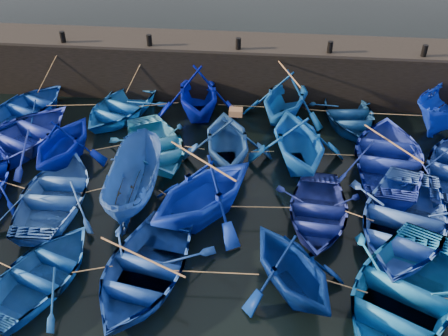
{
  "coord_description": "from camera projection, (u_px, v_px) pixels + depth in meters",
  "views": [
    {
      "loc": [
        1.45,
        -11.38,
        11.31
      ],
      "look_at": [
        0.0,
        3.2,
        0.7
      ],
      "focal_mm": 40.0,
      "sensor_mm": 36.0,
      "label": 1
    }
  ],
  "objects": [
    {
      "name": "ground",
      "position": [
        214.0,
        244.0,
        15.92
      ],
      "size": [
        120.0,
        120.0,
        0.0
      ],
      "primitive_type": "plane",
      "color": "black",
      "rests_on": "ground"
    },
    {
      "name": "quay_wall",
      "position": [
        239.0,
        69.0,
        23.65
      ],
      "size": [
        26.0,
        2.5,
        2.5
      ],
      "primitive_type": "cube",
      "color": "black",
      "rests_on": "ground"
    },
    {
      "name": "quay_top",
      "position": [
        240.0,
        43.0,
        22.88
      ],
      "size": [
        26.0,
        2.5,
        0.12
      ],
      "primitive_type": "cube",
      "color": "black",
      "rests_on": "quay_wall"
    },
    {
      "name": "bollard_0",
      "position": [
        63.0,
        37.0,
        22.62
      ],
      "size": [
        0.24,
        0.24,
        0.5
      ],
      "primitive_type": "cylinder",
      "color": "black",
      "rests_on": "quay_top"
    },
    {
      "name": "bollard_1",
      "position": [
        149.0,
        40.0,
        22.3
      ],
      "size": [
        0.24,
        0.24,
        0.5
      ],
      "primitive_type": "cylinder",
      "color": "black",
      "rests_on": "quay_top"
    },
    {
      "name": "bollard_2",
      "position": [
        238.0,
        44.0,
        21.98
      ],
      "size": [
        0.24,
        0.24,
        0.5
      ],
      "primitive_type": "cylinder",
      "color": "black",
      "rests_on": "quay_top"
    },
    {
      "name": "bollard_3",
      "position": [
        330.0,
        47.0,
        21.66
      ],
      "size": [
        0.24,
        0.24,
        0.5
      ],
      "primitive_type": "cylinder",
      "color": "black",
      "rests_on": "quay_top"
    },
    {
      "name": "bollard_4",
      "position": [
        424.0,
        51.0,
        21.34
      ],
      "size": [
        0.24,
        0.24,
        0.5
      ],
      "primitive_type": "cylinder",
      "color": "black",
      "rests_on": "quay_top"
    },
    {
      "name": "boat_0",
      "position": [
        28.0,
        107.0,
        22.3
      ],
      "size": [
        4.59,
        5.29,
        0.92
      ],
      "primitive_type": "imported",
      "rotation": [
        0.0,
        0.0,
        2.76
      ],
      "color": "navy",
      "rests_on": "ground"
    },
    {
      "name": "boat_1",
      "position": [
        119.0,
        107.0,
        22.24
      ],
      "size": [
        4.55,
        5.32,
        0.93
      ],
      "primitive_type": "imported",
      "rotation": [
        0.0,
        0.0,
        -0.34
      ],
      "color": "blue",
      "rests_on": "ground"
    },
    {
      "name": "boat_2",
      "position": [
        198.0,
        92.0,
        21.99
      ],
      "size": [
        4.45,
        4.93,
        2.28
      ],
      "primitive_type": "imported",
      "rotation": [
        0.0,
        0.0,
        0.18
      ],
      "color": "#000C97",
      "rests_on": "ground"
    },
    {
      "name": "boat_3",
      "position": [
        286.0,
        97.0,
        21.67
      ],
      "size": [
        4.77,
        5.15,
        2.24
      ],
      "primitive_type": "imported",
      "rotation": [
        0.0,
        0.0,
        -0.3
      ],
      "color": "blue",
      "rests_on": "ground"
    },
    {
      "name": "boat_4",
      "position": [
        349.0,
        114.0,
        21.76
      ],
      "size": [
        3.74,
        4.82,
        0.92
      ],
      "primitive_type": "imported",
      "rotation": [
        0.0,
        0.0,
        0.14
      ],
      "color": "navy",
      "rests_on": "ground"
    },
    {
      "name": "boat_6",
      "position": [
        19.0,
        138.0,
        20.03
      ],
      "size": [
        5.74,
        6.49,
        1.12
      ],
      "primitive_type": "imported",
      "rotation": [
        0.0,
        0.0,
        2.71
      ],
      "color": "#192BA1",
      "rests_on": "ground"
    },
    {
      "name": "boat_7",
      "position": [
        63.0,
        141.0,
        19.07
      ],
      "size": [
        3.72,
        4.14,
        1.93
      ],
      "primitive_type": "imported",
      "rotation": [
        0.0,
        0.0,
        2.97
      ],
      "color": "#001097",
      "rests_on": "ground"
    },
    {
      "name": "boat_8",
      "position": [
        156.0,
        146.0,
        19.71
      ],
      "size": [
        4.94,
        5.47,
        0.93
      ],
      "primitive_type": "imported",
      "rotation": [
        0.0,
        0.0,
        0.49
      ],
      "color": "#2C7FCE",
      "rests_on": "ground"
    },
    {
      "name": "boat_9",
      "position": [
        228.0,
        139.0,
        18.97
      ],
      "size": [
        4.15,
        4.61,
        2.15
      ],
      "primitive_type": "imported",
      "rotation": [
        0.0,
        0.0,
        3.31
      ],
      "color": "#1E4E8F",
      "rests_on": "ground"
    },
    {
      "name": "boat_10",
      "position": [
        299.0,
        139.0,
        18.81
      ],
      "size": [
        4.65,
        5.11,
        2.31
      ],
      "primitive_type": "imported",
      "rotation": [
        0.0,
        0.0,
        3.36
      ],
      "color": "blue",
      "rests_on": "ground"
    },
    {
      "name": "boat_11",
      "position": [
        389.0,
        156.0,
        18.91
      ],
      "size": [
        4.69,
        6.05,
        1.15
      ],
      "primitive_type": "imported",
      "rotation": [
        0.0,
        0.0,
        3.01
      ],
      "color": "#1A2FA5",
      "rests_on": "ground"
    },
    {
      "name": "boat_14",
      "position": [
        56.0,
        193.0,
        17.24
      ],
      "size": [
        3.53,
        4.84,
        0.99
      ],
      "primitive_type": "imported",
      "rotation": [
        0.0,
        0.0,
        3.17
      ],
      "color": "blue",
      "rests_on": "ground"
    },
    {
      "name": "boat_15",
      "position": [
        133.0,
        181.0,
        17.18
      ],
      "size": [
        1.71,
        4.46,
        1.72
      ],
      "primitive_type": "imported",
      "rotation": [
        0.0,
        0.0,
        3.15
      ],
      "color": "navy",
      "rests_on": "ground"
    },
    {
      "name": "boat_16",
      "position": [
        203.0,
        190.0,
        16.29
      ],
      "size": [
        5.74,
        5.83,
        2.33
      ],
      "primitive_type": "imported",
      "rotation": [
        0.0,
        0.0,
        -0.68
      ],
      "color": "#0929CB",
      "rests_on": "ground"
    },
    {
      "name": "boat_17",
      "position": [
        317.0,
        212.0,
        16.53
      ],
      "size": [
        3.31,
        4.41,
        0.87
      ],
      "primitive_type": "imported",
      "rotation": [
        0.0,
        0.0,
        -0.08
      ],
      "color": "navy",
      "rests_on": "ground"
    },
    {
      "name": "boat_18",
      "position": [
        403.0,
        222.0,
        15.9
      ],
      "size": [
        5.53,
        6.58,
        1.17
      ],
      "primitive_type": "imported",
      "rotation": [
        0.0,
        0.0,
        -0.3
      ],
      "color": "blue",
      "rests_on": "ground"
    },
    {
      "name": "boat_21",
      "position": [
        42.0,
        273.0,
        14.36
      ],
      "size": [
        4.12,
        4.85,
        0.85
      ],
      "primitive_type": "imported",
      "rotation": [
        0.0,
        0.0,
        2.81
      ],
      "color": "#104898",
      "rests_on": "ground"
    },
    {
      "name": "boat_22",
      "position": [
        143.0,
        270.0,
        14.38
      ],
      "size": [
        4.3,
        5.39,
        1.0
      ],
      "primitive_type": "imported",
      "rotation": [
        0.0,
        0.0,
        -0.19
      ],
      "color": "#173F97",
      "rests_on": "ground"
    },
    {
      "name": "boat_23",
      "position": [
        292.0,
        267.0,
        13.85
      ],
      "size": [
        4.59,
        4.76,
        1.92
      ],
      "primitive_type": "imported",
      "rotation": [
        0.0,
        0.0,
        0.55
      ],
      "color": "navy",
      "rests_on": "ground"
    },
    {
      "name": "boat_24",
      "position": [
        402.0,
        295.0,
        13.53
      ],
      "size": [
        6.25,
        6.91,
        1.18
      ],
      "primitive_type": "imported",
      "rotation": [
        0.0,
        0.0,
        -0.49
      ],
      "color": "#0E61B8",
      "rests_on": "ground"
    },
    {
      "name": "wooden_crate",
      "position": [
        236.0,
        112.0,
        18.25
      ],
      "size": [
        0.49,
        0.39,
        0.24
      ],
      "primitive_type": "cube",
      "color": "brown",
      "rests_on": "boat_9"
    },
    {
      "name": "mooring_ropes",
      "position": [
        233.0,
        138.0,
        19.44
      ],
      "size": [
        18.54,
        11.64,
        2.1
      ],
      "color": "tan",
      "rests_on": "ground"
    },
    {
      "name": "loose_oars",
      "position": [
        267.0,
        149.0,
        17.3
      ],
      "size": [
        10.27,
        11.98,
        1.39
      ],
      "color": "#99724C",
      "rests_on": "ground"
    }
  ]
}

